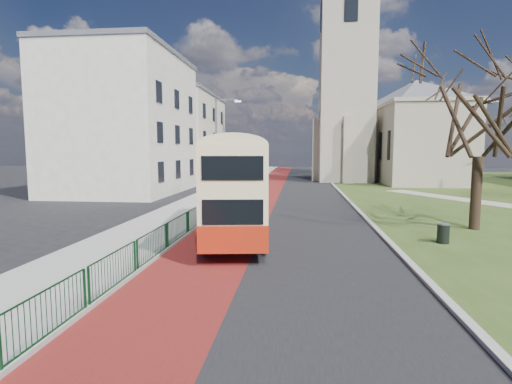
# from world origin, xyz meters

# --- Properties ---
(ground) EXTENTS (160.00, 160.00, 0.00)m
(ground) POSITION_xyz_m (0.00, 0.00, 0.00)
(ground) COLOR black
(ground) RESTS_ON ground
(road_carriageway) EXTENTS (9.00, 120.00, 0.01)m
(road_carriageway) POSITION_xyz_m (1.50, 20.00, 0.01)
(road_carriageway) COLOR black
(road_carriageway) RESTS_ON ground
(bus_lane) EXTENTS (3.40, 120.00, 0.01)m
(bus_lane) POSITION_xyz_m (-1.20, 20.00, 0.01)
(bus_lane) COLOR #591414
(bus_lane) RESTS_ON ground
(pavement_west) EXTENTS (4.00, 120.00, 0.12)m
(pavement_west) POSITION_xyz_m (-5.00, 20.00, 0.06)
(pavement_west) COLOR gray
(pavement_west) RESTS_ON ground
(kerb_west) EXTENTS (0.25, 120.00, 0.13)m
(kerb_west) POSITION_xyz_m (-3.00, 20.00, 0.07)
(kerb_west) COLOR #999993
(kerb_west) RESTS_ON ground
(kerb_east) EXTENTS (0.25, 80.00, 0.13)m
(kerb_east) POSITION_xyz_m (6.10, 22.00, 0.07)
(kerb_east) COLOR #999993
(kerb_east) RESTS_ON ground
(pedestrian_railing) EXTENTS (0.07, 24.00, 1.12)m
(pedestrian_railing) POSITION_xyz_m (-2.95, 4.00, 0.55)
(pedestrian_railing) COLOR #0C3919
(pedestrian_railing) RESTS_ON ground
(gothic_church) EXTENTS (16.38, 18.00, 40.00)m
(gothic_church) POSITION_xyz_m (12.56, 38.00, 13.13)
(gothic_church) COLOR gray
(gothic_church) RESTS_ON ground
(street_block_near) EXTENTS (10.30, 14.30, 13.00)m
(street_block_near) POSITION_xyz_m (-14.00, 22.00, 6.51)
(street_block_near) COLOR beige
(street_block_near) RESTS_ON ground
(street_block_far) EXTENTS (10.30, 16.30, 11.50)m
(street_block_far) POSITION_xyz_m (-14.00, 38.00, 5.76)
(street_block_far) COLOR beige
(street_block_far) RESTS_ON ground
(streetlamp) EXTENTS (2.13, 0.18, 8.00)m
(streetlamp) POSITION_xyz_m (-4.35, 18.00, 4.59)
(streetlamp) COLOR gray
(streetlamp) RESTS_ON pavement_west
(bus) EXTENTS (3.82, 10.67, 4.37)m
(bus) POSITION_xyz_m (-0.67, 4.05, 2.49)
(bus) COLOR #A7220F
(bus) RESTS_ON ground
(winter_tree_near) EXTENTS (8.19, 8.19, 9.34)m
(winter_tree_near) POSITION_xyz_m (10.97, 6.56, 6.51)
(winter_tree_near) COLOR black
(winter_tree_near) RESTS_ON grass_green
(litter_bin) EXTENTS (0.62, 0.62, 0.85)m
(litter_bin) POSITION_xyz_m (8.35, 3.25, 0.47)
(litter_bin) COLOR black
(litter_bin) RESTS_ON grass_green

